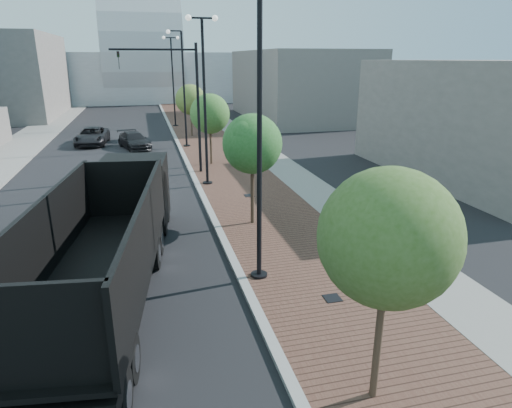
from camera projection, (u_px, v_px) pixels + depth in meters
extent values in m
cube|color=#4C2D23|center=(210.00, 134.00, 43.25)|extent=(7.00, 140.00, 0.12)
cube|color=slate|center=(237.00, 133.00, 43.88)|extent=(2.40, 140.00, 0.13)
cube|color=gray|center=(174.00, 135.00, 42.43)|extent=(0.30, 140.00, 0.14)
cube|color=slate|center=(27.00, 141.00, 39.39)|extent=(4.00, 140.00, 0.12)
cube|color=black|center=(135.00, 191.00, 18.65)|extent=(2.96, 3.05, 2.73)
cube|color=black|center=(141.00, 200.00, 20.34)|extent=(2.57, 0.85, 1.36)
cube|color=black|center=(131.00, 218.00, 17.45)|extent=(2.71, 1.18, 0.52)
cube|color=black|center=(102.00, 286.00, 12.26)|extent=(3.76, 9.91, 0.37)
cube|color=black|center=(100.00, 272.00, 12.13)|extent=(3.87, 9.92, 0.13)
cube|color=black|center=(44.00, 239.00, 11.66)|extent=(1.39, 9.59, 2.10)
cube|color=black|center=(146.00, 235.00, 11.95)|extent=(1.39, 9.59, 2.10)
cube|color=black|center=(35.00, 339.00, 7.52)|extent=(2.62, 0.47, 2.10)
cube|color=black|center=(124.00, 189.00, 16.08)|extent=(2.62, 0.47, 2.10)
cylinder|color=black|center=(108.00, 224.00, 18.34)|extent=(0.46, 1.19, 1.15)
cylinder|color=silver|center=(108.00, 224.00, 18.34)|extent=(0.44, 0.67, 0.63)
cylinder|color=black|center=(162.00, 222.00, 18.58)|extent=(0.46, 1.19, 1.15)
cylinder|color=silver|center=(162.00, 222.00, 18.58)|extent=(0.44, 0.67, 0.63)
cylinder|color=black|center=(115.00, 211.00, 19.85)|extent=(0.46, 1.19, 1.15)
cylinder|color=silver|center=(115.00, 211.00, 19.85)|extent=(0.44, 0.67, 0.63)
cylinder|color=black|center=(165.00, 209.00, 20.09)|extent=(0.46, 1.19, 1.15)
cylinder|color=silver|center=(165.00, 209.00, 20.09)|extent=(0.44, 0.67, 0.63)
cylinder|color=black|center=(6.00, 406.00, 8.72)|extent=(0.46, 1.19, 1.15)
cylinder|color=silver|center=(6.00, 406.00, 8.72)|extent=(0.44, 0.67, 0.63)
cylinder|color=black|center=(121.00, 397.00, 8.97)|extent=(0.46, 1.19, 1.15)
cylinder|color=silver|center=(121.00, 397.00, 8.97)|extent=(0.44, 0.67, 0.63)
cylinder|color=black|center=(28.00, 366.00, 9.85)|extent=(0.46, 1.19, 1.15)
cylinder|color=silver|center=(28.00, 366.00, 9.85)|extent=(0.44, 0.67, 0.63)
cylinder|color=black|center=(130.00, 359.00, 10.10)|extent=(0.46, 1.19, 1.15)
cylinder|color=silver|center=(130.00, 359.00, 10.10)|extent=(0.44, 0.67, 0.63)
cylinder|color=black|center=(90.00, 256.00, 15.32)|extent=(0.46, 1.19, 1.15)
cylinder|color=silver|center=(90.00, 256.00, 15.32)|extent=(0.44, 0.67, 0.63)
cylinder|color=black|center=(155.00, 253.00, 15.57)|extent=(0.46, 1.19, 1.15)
cylinder|color=silver|center=(155.00, 253.00, 15.57)|extent=(0.44, 0.67, 0.63)
cylinder|color=black|center=(98.00, 243.00, 16.45)|extent=(0.46, 1.19, 1.15)
cylinder|color=silver|center=(98.00, 243.00, 16.45)|extent=(0.44, 0.67, 0.63)
cylinder|color=black|center=(158.00, 240.00, 16.70)|extent=(0.46, 1.19, 1.15)
cylinder|color=silver|center=(158.00, 240.00, 16.70)|extent=(0.44, 0.67, 0.63)
imported|color=white|center=(122.00, 186.00, 23.01)|extent=(2.02, 4.78, 1.53)
imported|color=black|center=(92.00, 136.00, 38.14)|extent=(2.78, 5.39, 1.45)
imported|color=black|center=(134.00, 140.00, 36.52)|extent=(3.08, 4.84, 1.31)
imported|color=black|center=(365.00, 225.00, 17.20)|extent=(0.79, 0.63, 1.87)
cylinder|color=black|center=(259.00, 276.00, 14.95)|extent=(0.56, 0.56, 0.20)
cylinder|color=black|center=(259.00, 144.00, 13.54)|extent=(0.16, 0.16, 9.00)
cylinder|color=black|center=(208.00, 184.00, 26.00)|extent=(0.56, 0.56, 0.20)
cylinder|color=black|center=(205.00, 105.00, 24.58)|extent=(0.16, 0.16, 9.00)
cylinder|color=black|center=(202.00, 18.00, 23.17)|extent=(1.40, 0.10, 0.10)
sphere|color=silver|center=(188.00, 18.00, 23.00)|extent=(0.32, 0.32, 0.32)
sphere|color=silver|center=(215.00, 18.00, 23.33)|extent=(0.32, 0.32, 0.32)
cylinder|color=black|center=(187.00, 146.00, 37.04)|extent=(0.56, 0.56, 0.20)
cylinder|color=black|center=(184.00, 91.00, 35.62)|extent=(0.16, 0.16, 9.00)
cylinder|color=black|center=(175.00, 31.00, 34.09)|extent=(1.00, 0.10, 0.10)
sphere|color=silver|center=(168.00, 32.00, 34.00)|extent=(0.32, 0.32, 0.32)
cylinder|color=black|center=(176.00, 126.00, 48.08)|extent=(0.56, 0.56, 0.20)
cylinder|color=black|center=(173.00, 83.00, 46.67)|extent=(0.16, 0.16, 9.00)
cylinder|color=black|center=(171.00, 38.00, 45.25)|extent=(1.40, 0.10, 0.10)
sphere|color=silver|center=(164.00, 38.00, 45.09)|extent=(0.32, 0.32, 0.32)
sphere|color=silver|center=(177.00, 38.00, 45.42)|extent=(0.32, 0.32, 0.32)
cylinder|color=black|center=(198.00, 111.00, 27.53)|extent=(0.18, 0.18, 8.00)
cylinder|color=black|center=(153.00, 49.00, 25.82)|extent=(5.00, 0.12, 0.12)
imported|color=black|center=(119.00, 60.00, 25.54)|extent=(0.16, 0.20, 1.00)
cylinder|color=#382619|center=(379.00, 329.00, 9.14)|extent=(0.16, 0.16, 3.58)
sphere|color=#34531C|center=(389.00, 238.00, 8.50)|extent=(2.77, 2.77, 2.77)
sphere|color=#34531C|center=(397.00, 242.00, 8.95)|extent=(1.94, 1.94, 1.94)
sphere|color=#34531C|center=(384.00, 227.00, 8.04)|extent=(1.66, 1.66, 1.66)
cylinder|color=#382619|center=(252.00, 188.00, 19.28)|extent=(0.16, 0.16, 3.42)
sphere|color=#22591E|center=(252.00, 144.00, 18.67)|extent=(2.54, 2.54, 2.54)
sphere|color=#22591E|center=(260.00, 148.00, 19.12)|extent=(1.78, 1.78, 1.78)
sphere|color=#22591E|center=(247.00, 137.00, 18.22)|extent=(1.53, 1.53, 1.53)
cylinder|color=#382619|center=(211.00, 142.00, 30.34)|extent=(0.16, 0.16, 3.32)
sphere|color=#306322|center=(210.00, 114.00, 29.75)|extent=(2.68, 2.68, 2.68)
sphere|color=#306322|center=(215.00, 117.00, 30.19)|extent=(1.87, 1.87, 1.87)
sphere|color=#306322|center=(206.00, 109.00, 29.30)|extent=(1.61, 1.61, 1.61)
cylinder|color=#382619|center=(191.00, 120.00, 41.40)|extent=(0.16, 0.16, 3.25)
sphere|color=#4A6623|center=(190.00, 100.00, 40.82)|extent=(2.78, 2.78, 2.78)
sphere|color=#4A6623|center=(194.00, 102.00, 41.26)|extent=(1.94, 1.94, 1.94)
sphere|color=#4A6623|center=(187.00, 96.00, 40.37)|extent=(1.67, 1.67, 1.67)
cube|color=#A2A8AC|center=(144.00, 76.00, 82.14)|extent=(50.00, 28.00, 8.00)
cube|color=slate|center=(298.00, 85.00, 54.14)|extent=(12.00, 22.00, 8.00)
cube|color=#5F5A55|center=(492.00, 120.00, 27.16)|extent=(10.00, 16.00, 7.00)
cube|color=black|center=(332.00, 298.00, 13.52)|extent=(0.50, 0.50, 0.02)
cube|color=black|center=(249.00, 195.00, 23.65)|extent=(0.50, 0.50, 0.02)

